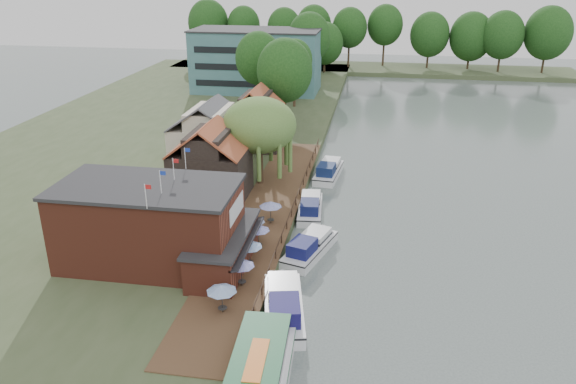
# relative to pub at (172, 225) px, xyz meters

# --- Properties ---
(ground) EXTENTS (260.00, 260.00, 0.00)m
(ground) POSITION_rel_pub_xyz_m (14.00, 1.00, -4.65)
(ground) COLOR #4B5754
(ground) RESTS_ON ground
(land_bank) EXTENTS (50.00, 140.00, 1.00)m
(land_bank) POSITION_rel_pub_xyz_m (-16.00, 36.00, -4.15)
(land_bank) COLOR #384728
(land_bank) RESTS_ON ground
(quay_deck) EXTENTS (6.00, 50.00, 0.10)m
(quay_deck) POSITION_rel_pub_xyz_m (6.00, 11.00, -3.60)
(quay_deck) COLOR #47301E
(quay_deck) RESTS_ON land_bank
(quay_rail) EXTENTS (0.20, 49.00, 1.00)m
(quay_rail) POSITION_rel_pub_xyz_m (8.70, 11.50, -3.15)
(quay_rail) COLOR black
(quay_rail) RESTS_ON land_bank
(pub) EXTENTS (20.00, 11.00, 7.30)m
(pub) POSITION_rel_pub_xyz_m (0.00, 0.00, 0.00)
(pub) COLOR maroon
(pub) RESTS_ON land_bank
(hotel_block) EXTENTS (25.40, 12.40, 12.30)m
(hotel_block) POSITION_rel_pub_xyz_m (-8.00, 71.00, 2.50)
(hotel_block) COLOR #38666B
(hotel_block) RESTS_ON land_bank
(cottage_a) EXTENTS (8.60, 7.60, 8.50)m
(cottage_a) POSITION_rel_pub_xyz_m (-1.00, 15.00, 0.60)
(cottage_a) COLOR black
(cottage_a) RESTS_ON land_bank
(cottage_b) EXTENTS (9.60, 8.60, 8.50)m
(cottage_b) POSITION_rel_pub_xyz_m (-4.00, 25.00, 0.60)
(cottage_b) COLOR beige
(cottage_b) RESTS_ON land_bank
(cottage_c) EXTENTS (7.60, 7.60, 8.50)m
(cottage_c) POSITION_rel_pub_xyz_m (0.00, 34.00, 0.60)
(cottage_c) COLOR black
(cottage_c) RESTS_ON land_bank
(willow) EXTENTS (8.60, 8.60, 10.43)m
(willow) POSITION_rel_pub_xyz_m (3.50, 20.00, 1.56)
(willow) COLOR #476B2D
(willow) RESTS_ON land_bank
(umbrella_0) EXTENTS (2.32, 2.32, 2.38)m
(umbrella_0) POSITION_rel_pub_xyz_m (6.25, -6.77, -2.36)
(umbrella_0) COLOR #1B4D98
(umbrella_0) RESTS_ON quay_deck
(umbrella_1) EXTENTS (2.19, 2.19, 2.38)m
(umbrella_1) POSITION_rel_pub_xyz_m (6.80, -2.87, -2.36)
(umbrella_1) COLOR #1C1E9C
(umbrella_1) RESTS_ON quay_deck
(umbrella_2) EXTENTS (2.36, 2.36, 2.38)m
(umbrella_2) POSITION_rel_pub_xyz_m (6.66, 0.42, -2.36)
(umbrella_2) COLOR #1B4C98
(umbrella_2) RESTS_ON quay_deck
(umbrella_3) EXTENTS (2.16, 2.16, 2.38)m
(umbrella_3) POSITION_rel_pub_xyz_m (6.78, 3.68, -2.36)
(umbrella_3) COLOR #1B2199
(umbrella_3) RESTS_ON quay_deck
(umbrella_4) EXTENTS (2.13, 2.13, 2.38)m
(umbrella_4) POSITION_rel_pub_xyz_m (5.99, 5.36, -2.36)
(umbrella_4) COLOR navy
(umbrella_4) RESTS_ON quay_deck
(umbrella_5) EXTENTS (2.30, 2.30, 2.38)m
(umbrella_5) POSITION_rel_pub_xyz_m (6.87, 9.13, -2.36)
(umbrella_5) COLOR navy
(umbrella_5) RESTS_ON quay_deck
(cruiser_0) EXTENTS (5.28, 10.66, 2.49)m
(cruiser_0) POSITION_rel_pub_xyz_m (10.62, -4.89, -3.41)
(cruiser_0) COLOR silver
(cruiser_0) RESTS_ON ground
(cruiser_1) EXTENTS (5.51, 9.63, 2.19)m
(cruiser_1) POSITION_rel_pub_xyz_m (11.36, 5.20, -3.55)
(cruiser_1) COLOR silver
(cruiser_1) RESTS_ON ground
(cruiser_2) EXTENTS (3.59, 9.13, 2.12)m
(cruiser_2) POSITION_rel_pub_xyz_m (10.23, 14.40, -3.59)
(cruiser_2) COLOR silver
(cruiser_2) RESTS_ON ground
(cruiser_3) EXTENTS (3.85, 9.49, 2.22)m
(cruiser_3) POSITION_rel_pub_xyz_m (11.11, 26.12, -3.54)
(cruiser_3) COLOR white
(cruiser_3) RESTS_ON ground
(swan) EXTENTS (0.44, 0.44, 0.44)m
(swan) POSITION_rel_pub_xyz_m (10.67, -10.88, -4.43)
(swan) COLOR white
(swan) RESTS_ON ground
(bank_tree_0) EXTENTS (8.41, 8.41, 14.29)m
(bank_tree_0) POSITION_rel_pub_xyz_m (2.64, 42.41, 3.50)
(bank_tree_0) COLOR #143811
(bank_tree_0) RESTS_ON land_bank
(bank_tree_1) EXTENTS (7.58, 7.58, 14.36)m
(bank_tree_1) POSITION_rel_pub_xyz_m (-2.94, 49.69, 3.53)
(bank_tree_1) COLOR #143811
(bank_tree_1) RESTS_ON land_bank
(bank_tree_2) EXTENTS (6.43, 6.43, 12.13)m
(bank_tree_2) POSITION_rel_pub_xyz_m (1.61, 58.83, 2.41)
(bank_tree_2) COLOR #143811
(bank_tree_2) RESTS_ON land_bank
(bank_tree_3) EXTENTS (8.92, 8.92, 15.18)m
(bank_tree_3) POSITION_rel_pub_xyz_m (1.75, 77.94, 3.94)
(bank_tree_3) COLOR #143811
(bank_tree_3) RESTS_ON land_bank
(bank_tree_4) EXTENTS (7.45, 7.45, 10.95)m
(bank_tree_4) POSITION_rel_pub_xyz_m (-4.79, 87.23, 1.82)
(bank_tree_4) COLOR #143811
(bank_tree_4) RESTS_ON land_bank
(bank_tree_5) EXTENTS (8.66, 8.66, 11.73)m
(bank_tree_5) POSITION_rel_pub_xyz_m (3.44, 94.10, 2.21)
(bank_tree_5) COLOR #143811
(bank_tree_5) RESTS_ON land_bank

